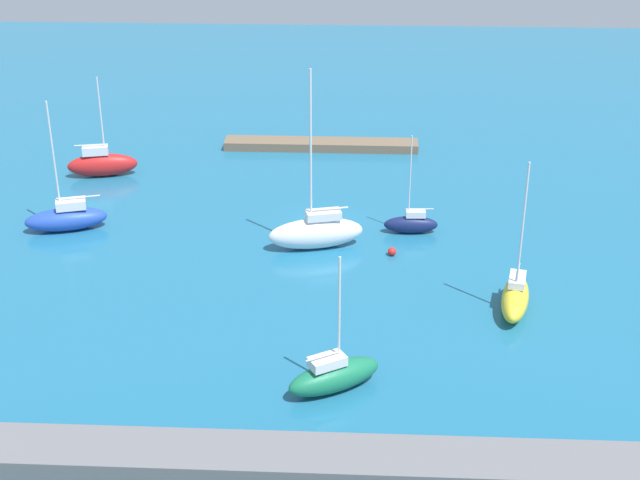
{
  "coord_description": "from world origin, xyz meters",
  "views": [
    {
      "loc": [
        -3.14,
        70.69,
        31.96
      ],
      "look_at": [
        0.0,
        6.61,
        1.5
      ],
      "focal_mm": 50.67,
      "sensor_mm": 36.0,
      "label": 1
    }
  ],
  "objects_px": {
    "sailboat_navy_west_end": "(411,223)",
    "sailboat_blue_far_north": "(66,218)",
    "sailboat_red_outer_mooring": "(102,164)",
    "sailboat_white_along_channel": "(316,232)",
    "sailboat_green_east_end": "(334,375)",
    "mooring_buoy_red": "(392,251)",
    "sailboat_yellow_lone_north": "(515,297)",
    "pier_dock": "(321,145)"
  },
  "relations": [
    {
      "from": "sailboat_navy_west_end",
      "to": "sailboat_blue_far_north",
      "type": "distance_m",
      "value": 29.01
    },
    {
      "from": "sailboat_navy_west_end",
      "to": "sailboat_red_outer_mooring",
      "type": "height_order",
      "value": "sailboat_red_outer_mooring"
    },
    {
      "from": "sailboat_white_along_channel",
      "to": "sailboat_blue_far_north",
      "type": "xyz_separation_m",
      "value": [
        21.21,
        -2.44,
        -0.31
      ]
    },
    {
      "from": "sailboat_blue_far_north",
      "to": "sailboat_green_east_end",
      "type": "bearing_deg",
      "value": 119.36
    },
    {
      "from": "sailboat_navy_west_end",
      "to": "sailboat_green_east_end",
      "type": "height_order",
      "value": "sailboat_green_east_end"
    },
    {
      "from": "mooring_buoy_red",
      "to": "sailboat_yellow_lone_north",
      "type": "bearing_deg",
      "value": 135.14
    },
    {
      "from": "pier_dock",
      "to": "sailboat_blue_far_north",
      "type": "distance_m",
      "value": 29.59
    },
    {
      "from": "sailboat_green_east_end",
      "to": "sailboat_blue_far_north",
      "type": "height_order",
      "value": "sailboat_blue_far_north"
    },
    {
      "from": "sailboat_green_east_end",
      "to": "sailboat_red_outer_mooring",
      "type": "bearing_deg",
      "value": 93.16
    },
    {
      "from": "sailboat_green_east_end",
      "to": "sailboat_blue_far_north",
      "type": "relative_size",
      "value": 0.8
    },
    {
      "from": "sailboat_blue_far_north",
      "to": "mooring_buoy_red",
      "type": "bearing_deg",
      "value": 155.59
    },
    {
      "from": "mooring_buoy_red",
      "to": "pier_dock",
      "type": "bearing_deg",
      "value": -74.64
    },
    {
      "from": "pier_dock",
      "to": "sailboat_yellow_lone_north",
      "type": "height_order",
      "value": "sailboat_yellow_lone_north"
    },
    {
      "from": "sailboat_blue_far_north",
      "to": "sailboat_navy_west_end",
      "type": "bearing_deg",
      "value": 164.66
    },
    {
      "from": "sailboat_blue_far_north",
      "to": "sailboat_yellow_lone_north",
      "type": "bearing_deg",
      "value": 144.52
    },
    {
      "from": "sailboat_red_outer_mooring",
      "to": "sailboat_blue_far_north",
      "type": "distance_m",
      "value": 12.5
    },
    {
      "from": "sailboat_navy_west_end",
      "to": "sailboat_white_along_channel",
      "type": "height_order",
      "value": "sailboat_white_along_channel"
    },
    {
      "from": "sailboat_white_along_channel",
      "to": "sailboat_blue_far_north",
      "type": "height_order",
      "value": "sailboat_white_along_channel"
    },
    {
      "from": "sailboat_white_along_channel",
      "to": "sailboat_red_outer_mooring",
      "type": "xyz_separation_m",
      "value": [
        21.54,
        -14.93,
        -0.15
      ]
    },
    {
      "from": "pier_dock",
      "to": "sailboat_navy_west_end",
      "type": "distance_m",
      "value": 22.27
    },
    {
      "from": "sailboat_green_east_end",
      "to": "mooring_buoy_red",
      "type": "bearing_deg",
      "value": 46.92
    },
    {
      "from": "sailboat_navy_west_end",
      "to": "mooring_buoy_red",
      "type": "distance_m",
      "value": 4.73
    },
    {
      "from": "mooring_buoy_red",
      "to": "sailboat_white_along_channel",
      "type": "bearing_deg",
      "value": -10.66
    },
    {
      "from": "sailboat_yellow_lone_north",
      "to": "pier_dock",
      "type": "bearing_deg",
      "value": -143.05
    },
    {
      "from": "sailboat_navy_west_end",
      "to": "sailboat_yellow_lone_north",
      "type": "bearing_deg",
      "value": 115.71
    },
    {
      "from": "pier_dock",
      "to": "sailboat_blue_far_north",
      "type": "bearing_deg",
      "value": 46.24
    },
    {
      "from": "sailboat_white_along_channel",
      "to": "mooring_buoy_red",
      "type": "height_order",
      "value": "sailboat_white_along_channel"
    },
    {
      "from": "sailboat_green_east_end",
      "to": "sailboat_white_along_channel",
      "type": "bearing_deg",
      "value": 65.05
    },
    {
      "from": "pier_dock",
      "to": "sailboat_navy_west_end",
      "type": "bearing_deg",
      "value": 112.55
    },
    {
      "from": "sailboat_green_east_end",
      "to": "sailboat_blue_far_north",
      "type": "distance_m",
      "value": 32.27
    },
    {
      "from": "sailboat_navy_west_end",
      "to": "mooring_buoy_red",
      "type": "bearing_deg",
      "value": 66.88
    },
    {
      "from": "sailboat_white_along_channel",
      "to": "sailboat_green_east_end",
      "type": "bearing_deg",
      "value": 81.92
    },
    {
      "from": "sailboat_navy_west_end",
      "to": "sailboat_white_along_channel",
      "type": "xyz_separation_m",
      "value": [
        7.79,
        3.24,
        0.56
      ]
    },
    {
      "from": "sailboat_blue_far_north",
      "to": "mooring_buoy_red",
      "type": "distance_m",
      "value": 27.56
    },
    {
      "from": "sailboat_red_outer_mooring",
      "to": "sailboat_blue_far_north",
      "type": "bearing_deg",
      "value": -101.28
    },
    {
      "from": "pier_dock",
      "to": "sailboat_yellow_lone_north",
      "type": "xyz_separation_m",
      "value": [
        -15.31,
        33.37,
        0.66
      ]
    },
    {
      "from": "sailboat_red_outer_mooring",
      "to": "mooring_buoy_red",
      "type": "bearing_deg",
      "value": -42.98
    },
    {
      "from": "pier_dock",
      "to": "mooring_buoy_red",
      "type": "distance_m",
      "value": 25.88
    },
    {
      "from": "sailboat_green_east_end",
      "to": "sailboat_yellow_lone_north",
      "type": "xyz_separation_m",
      "value": [
        -12.44,
        -10.3,
        0.06
      ]
    },
    {
      "from": "pier_dock",
      "to": "sailboat_red_outer_mooring",
      "type": "distance_m",
      "value": 22.62
    },
    {
      "from": "pier_dock",
      "to": "mooring_buoy_red",
      "type": "xyz_separation_m",
      "value": [
        -6.85,
        24.96,
        -0.11
      ]
    },
    {
      "from": "pier_dock",
      "to": "sailboat_red_outer_mooring",
      "type": "relative_size",
      "value": 2.07
    }
  ]
}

